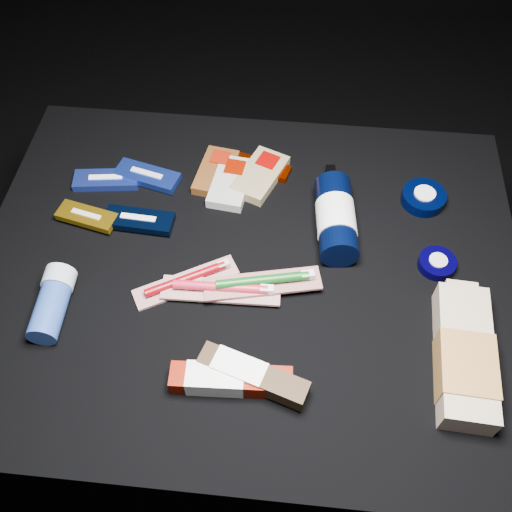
# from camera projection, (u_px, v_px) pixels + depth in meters

# --- Properties ---
(ground) EXTENTS (3.00, 3.00, 0.00)m
(ground) POSITION_uv_depth(u_px,v_px,m) (249.00, 362.00, 1.35)
(ground) COLOR black
(ground) RESTS_ON ground
(cloth_table) EXTENTS (0.98, 0.78, 0.40)m
(cloth_table) POSITION_uv_depth(u_px,v_px,m) (248.00, 321.00, 1.18)
(cloth_table) COLOR black
(cloth_table) RESTS_ON ground
(luna_bar_0) EXTENTS (0.13, 0.06, 0.02)m
(luna_bar_0) POSITION_uv_depth(u_px,v_px,m) (106.00, 180.00, 1.13)
(luna_bar_0) COLOR #273FBC
(luna_bar_0) RESTS_ON cloth_table
(luna_bar_1) EXTENTS (0.14, 0.08, 0.02)m
(luna_bar_1) POSITION_uv_depth(u_px,v_px,m) (147.00, 176.00, 1.14)
(luna_bar_1) COLOR #1E3AB3
(luna_bar_1) RESTS_ON cloth_table
(luna_bar_2) EXTENTS (0.13, 0.06, 0.02)m
(luna_bar_2) POSITION_uv_depth(u_px,v_px,m) (139.00, 220.00, 1.07)
(luna_bar_2) COLOR black
(luna_bar_2) RESTS_ON cloth_table
(luna_bar_3) EXTENTS (0.12, 0.07, 0.01)m
(luna_bar_3) POSITION_uv_depth(u_px,v_px,m) (87.00, 216.00, 1.07)
(luna_bar_3) COLOR #A97C0F
(luna_bar_3) RESTS_ON cloth_table
(clif_bar_0) EXTENTS (0.08, 0.13, 0.02)m
(clif_bar_0) POSITION_uv_depth(u_px,v_px,m) (217.00, 170.00, 1.14)
(clif_bar_0) COLOR #5D3213
(clif_bar_0) RESTS_ON cloth_table
(clif_bar_1) EXTENTS (0.08, 0.14, 0.02)m
(clif_bar_1) POSITION_uv_depth(u_px,v_px,m) (232.00, 181.00, 1.13)
(clif_bar_1) COLOR #B0AFA8
(clif_bar_1) RESTS_ON cloth_table
(clif_bar_2) EXTENTS (0.11, 0.15, 0.02)m
(clif_bar_2) POSITION_uv_depth(u_px,v_px,m) (261.00, 174.00, 1.14)
(clif_bar_2) COLOR #978357
(clif_bar_2) RESTS_ON cloth_table
(power_bar) EXTENTS (0.13, 0.07, 0.02)m
(power_bar) POSITION_uv_depth(u_px,v_px,m) (262.00, 168.00, 1.15)
(power_bar) COLOR #6E1400
(power_bar) RESTS_ON cloth_table
(lotion_bottle) EXTENTS (0.09, 0.22, 0.07)m
(lotion_bottle) POSITION_uv_depth(u_px,v_px,m) (336.00, 218.00, 1.04)
(lotion_bottle) COLOR black
(lotion_bottle) RESTS_ON cloth_table
(cream_tin_upper) EXTENTS (0.08, 0.08, 0.03)m
(cream_tin_upper) POSITION_uv_depth(u_px,v_px,m) (423.00, 198.00, 1.10)
(cream_tin_upper) COLOR black
(cream_tin_upper) RESTS_ON cloth_table
(cream_tin_lower) EXTENTS (0.07, 0.07, 0.02)m
(cream_tin_lower) POSITION_uv_depth(u_px,v_px,m) (437.00, 263.00, 1.01)
(cream_tin_lower) COLOR black
(cream_tin_lower) RESTS_ON cloth_table
(bodywash_bottle) EXTENTS (0.09, 0.25, 0.05)m
(bodywash_bottle) POSITION_uv_depth(u_px,v_px,m) (464.00, 358.00, 0.89)
(bodywash_bottle) COLOR tan
(bodywash_bottle) RESTS_ON cloth_table
(deodorant_stick) EXTENTS (0.06, 0.13, 0.05)m
(deodorant_stick) POSITION_uv_depth(u_px,v_px,m) (52.00, 302.00, 0.95)
(deodorant_stick) COLOR #274493
(deodorant_stick) RESTS_ON cloth_table
(toothbrush_pack_0) EXTENTS (0.18, 0.13, 0.02)m
(toothbrush_pack_0) POSITION_uv_depth(u_px,v_px,m) (187.00, 280.00, 0.99)
(toothbrush_pack_0) COLOR beige
(toothbrush_pack_0) RESTS_ON cloth_table
(toothbrush_pack_1) EXTENTS (0.21, 0.05, 0.02)m
(toothbrush_pack_1) POSITION_uv_depth(u_px,v_px,m) (222.00, 289.00, 0.97)
(toothbrush_pack_1) COLOR beige
(toothbrush_pack_1) RESTS_ON cloth_table
(toothbrush_pack_2) EXTENTS (0.21, 0.09, 0.02)m
(toothbrush_pack_2) POSITION_uv_depth(u_px,v_px,m) (264.00, 282.00, 0.98)
(toothbrush_pack_2) COLOR #A59C99
(toothbrush_pack_2) RESTS_ON cloth_table
(toothpaste_carton_red) EXTENTS (0.19, 0.05, 0.04)m
(toothpaste_carton_red) POSITION_uv_depth(u_px,v_px,m) (226.00, 380.00, 0.88)
(toothpaste_carton_red) COLOR #760E00
(toothpaste_carton_red) RESTS_ON cloth_table
(toothpaste_carton_green) EXTENTS (0.18, 0.09, 0.03)m
(toothpaste_carton_green) POSITION_uv_depth(u_px,v_px,m) (248.00, 374.00, 0.88)
(toothpaste_carton_green) COLOR #301F0F
(toothpaste_carton_green) RESTS_ON cloth_table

